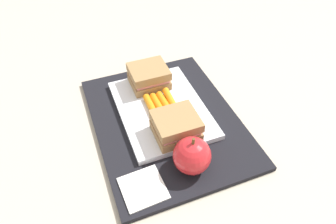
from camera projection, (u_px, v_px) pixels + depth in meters
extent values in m
plane|color=#B7AD99|center=(166.00, 122.00, 0.62)|extent=(2.40, 2.40, 0.00)
cube|color=black|center=(166.00, 121.00, 0.61)|extent=(0.36, 0.28, 0.01)
cube|color=white|center=(161.00, 109.00, 0.62)|extent=(0.23, 0.17, 0.01)
cube|color=#9E7A4C|center=(149.00, 81.00, 0.66)|extent=(0.07, 0.08, 0.02)
cube|color=pink|center=(149.00, 76.00, 0.65)|extent=(0.07, 0.07, 0.01)
cube|color=#9E7A4C|center=(149.00, 71.00, 0.65)|extent=(0.07, 0.08, 0.02)
cube|color=#9E7A4C|center=(176.00, 131.00, 0.56)|extent=(0.07, 0.08, 0.02)
cube|color=pink|center=(176.00, 126.00, 0.55)|extent=(0.07, 0.07, 0.01)
cube|color=#9E7A4C|center=(176.00, 121.00, 0.54)|extent=(0.07, 0.08, 0.02)
cylinder|color=orange|center=(152.00, 108.00, 0.61)|extent=(0.08, 0.01, 0.02)
cylinder|color=orange|center=(158.00, 106.00, 0.61)|extent=(0.08, 0.01, 0.02)
cylinder|color=orange|center=(165.00, 104.00, 0.62)|extent=(0.08, 0.01, 0.02)
cylinder|color=orange|center=(172.00, 102.00, 0.62)|extent=(0.08, 0.01, 0.02)
sphere|color=red|center=(189.00, 156.00, 0.50)|extent=(0.07, 0.07, 0.07)
cylinder|color=brown|center=(191.00, 142.00, 0.48)|extent=(0.01, 0.01, 0.01)
cube|color=white|center=(143.00, 188.00, 0.50)|extent=(0.07, 0.07, 0.00)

